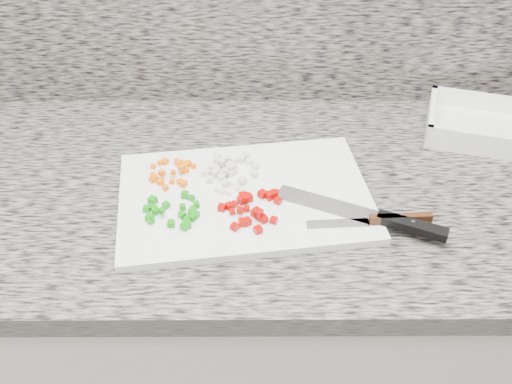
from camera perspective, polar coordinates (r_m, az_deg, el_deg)
cabinet at (r=1.41m, az=-1.75°, el=-13.98°), size 3.92×0.62×0.86m
countertop at (r=1.08m, az=-2.21°, el=0.29°), size 3.96×0.64×0.04m
cutting_board at (r=1.02m, az=-1.13°, el=-0.47°), size 0.48×0.35×0.01m
carrot_pile at (r=1.06m, az=-8.32°, el=2.01°), size 0.09×0.09×0.02m
onion_pile at (r=1.06m, az=-2.74°, el=2.35°), size 0.11×0.10×0.02m
green_pepper_pile at (r=0.98m, az=-8.19°, el=-1.96°), size 0.10×0.10×0.02m
red_pepper_pile at (r=0.97m, az=-0.45°, el=-1.54°), size 0.11×0.11×0.02m
garlic_pile at (r=1.02m, az=-2.55°, el=0.35°), size 0.06×0.05×0.01m
chef_knife at (r=0.98m, az=12.45°, el=-2.60°), size 0.28×0.15×0.02m
paring_knife at (r=0.98m, az=12.75°, el=-2.75°), size 0.21×0.03×0.02m
tray at (r=1.27m, az=22.04°, el=6.02°), size 0.28×0.23×0.05m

